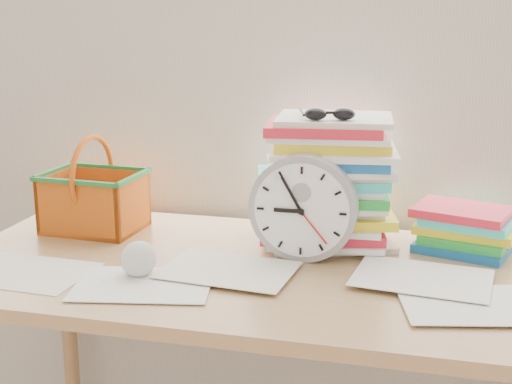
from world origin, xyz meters
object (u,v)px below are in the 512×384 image
(paper_stack, at_px, (328,181))
(book_stack, at_px, (465,229))
(basket, at_px, (93,184))
(clock, at_px, (303,208))
(desk, at_px, (257,297))

(paper_stack, bearing_deg, book_stack, 4.10)
(book_stack, bearing_deg, basket, -176.08)
(paper_stack, bearing_deg, basket, -176.18)
(clock, xyz_separation_m, book_stack, (0.36, 0.16, -0.07))
(desk, distance_m, clock, 0.23)
(desk, relative_size, book_stack, 5.66)
(clock, relative_size, basket, 1.00)
(clock, distance_m, book_stack, 0.40)
(desk, xyz_separation_m, basket, (-0.47, 0.16, 0.20))
(basket, bearing_deg, book_stack, 7.21)
(paper_stack, height_order, basket, paper_stack)
(paper_stack, height_order, book_stack, paper_stack)
(desk, bearing_deg, paper_stack, 57.80)
(paper_stack, height_order, clock, paper_stack)
(book_stack, bearing_deg, clock, -156.38)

